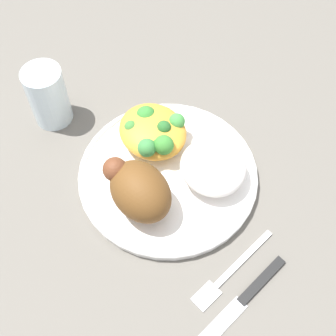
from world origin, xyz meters
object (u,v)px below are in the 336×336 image
object	(u,v)px
mac_cheese_with_broccoli	(153,131)
water_glass	(48,96)
rice_pile	(213,167)
roasted_chicken	(139,190)
plate	(168,175)
fork	(231,271)
knife	(243,300)

from	to	relation	value
mac_cheese_with_broccoli	water_glass	bearing A→B (deg)	32.29
rice_pile	water_glass	distance (m)	0.27
roasted_chicken	water_glass	world-z (taller)	water_glass
plate	mac_cheese_with_broccoli	distance (m)	0.07
rice_pile	fork	bearing A→B (deg)	149.97
plate	knife	size ratio (longest dim) A/B	1.33
plate	water_glass	world-z (taller)	water_glass
knife	water_glass	distance (m)	0.40
rice_pile	mac_cheese_with_broccoli	bearing A→B (deg)	15.72
plate	fork	bearing A→B (deg)	171.96
rice_pile	fork	world-z (taller)	rice_pile
plate	roasted_chicken	world-z (taller)	roasted_chicken
fork	knife	distance (m)	0.04
mac_cheese_with_broccoli	fork	bearing A→B (deg)	169.56
water_glass	mac_cheese_with_broccoli	bearing A→B (deg)	-147.71
rice_pile	water_glass	bearing A→B (deg)	25.98
mac_cheese_with_broccoli	knife	distance (m)	0.26
plate	mac_cheese_with_broccoli	world-z (taller)	mac_cheese_with_broccoli
mac_cheese_with_broccoli	knife	world-z (taller)	mac_cheese_with_broccoli
plate	knife	xyz separation A→B (m)	(-0.19, 0.03, -0.01)
roasted_chicken	rice_pile	world-z (taller)	roasted_chicken
rice_pile	mac_cheese_with_broccoli	size ratio (longest dim) A/B	0.89
mac_cheese_with_broccoli	knife	size ratio (longest dim) A/B	0.55
roasted_chicken	plate	bearing A→B (deg)	-75.43
roasted_chicken	water_glass	bearing A→B (deg)	3.20
water_glass	rice_pile	bearing A→B (deg)	-154.02
roasted_chicken	water_glass	distance (m)	0.21
rice_pile	knife	distance (m)	0.18
roasted_chicken	fork	distance (m)	0.16
plate	rice_pile	xyz separation A→B (m)	(-0.04, -0.04, 0.03)
fork	knife	world-z (taller)	knife
mac_cheese_with_broccoli	water_glass	distance (m)	0.17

